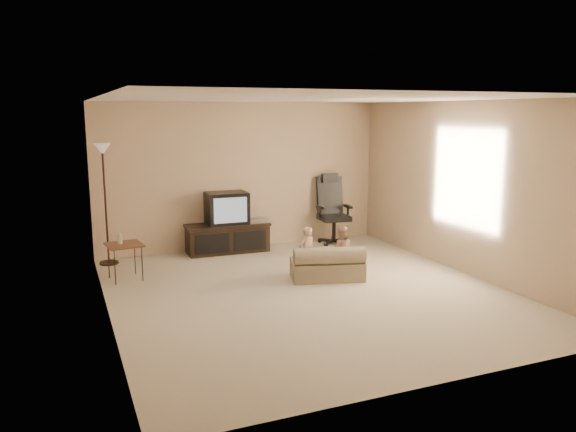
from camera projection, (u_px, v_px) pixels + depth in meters
name	position (u px, v px, depth m)	size (l,w,h in m)	color
floor	(308.00, 292.00, 7.39)	(5.50, 5.50, 0.00)	beige
room_shell	(309.00, 177.00, 7.11)	(5.50, 5.50, 5.50)	white
tv_stand	(228.00, 227.00, 9.44)	(1.43, 0.55, 1.02)	black
office_chair	(332.00, 218.00, 10.11)	(0.63, 0.66, 1.25)	black
side_table	(124.00, 245.00, 7.85)	(0.53, 0.53, 0.70)	brown
floor_lamp	(104.00, 177.00, 8.52)	(0.29, 0.29, 1.87)	black
child_sofa	(328.00, 266.00, 7.92)	(1.12, 0.83, 0.50)	tan
toddler_left	(307.00, 253.00, 7.94)	(0.27, 0.20, 0.75)	#D8A587
toddler_right	(341.00, 250.00, 8.16)	(0.35, 0.19, 0.72)	#D8A587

